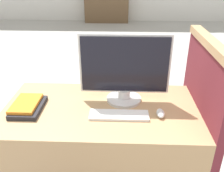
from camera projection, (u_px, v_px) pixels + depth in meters
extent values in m
cube|color=tan|center=(102.00, 151.00, 1.82)|extent=(1.29, 0.71, 0.73)
cube|color=maroon|center=(197.00, 127.00, 1.75)|extent=(0.05, 0.80, 1.14)
cube|color=tan|center=(212.00, 44.00, 1.48)|extent=(0.07, 0.80, 0.05)
cylinder|color=silver|center=(124.00, 99.00, 1.75)|extent=(0.24, 0.24, 0.02)
cylinder|color=silver|center=(124.00, 94.00, 1.73)|extent=(0.08, 0.08, 0.06)
cube|color=silver|center=(125.00, 64.00, 1.64)|extent=(0.60, 0.01, 0.40)
cube|color=black|center=(125.00, 65.00, 1.63)|extent=(0.57, 0.02, 0.38)
cube|color=white|center=(119.00, 115.00, 1.57)|extent=(0.37, 0.12, 0.02)
ellipsoid|color=silver|center=(160.00, 113.00, 1.57)|extent=(0.05, 0.10, 0.04)
cube|color=#232328|center=(28.00, 107.00, 1.64)|extent=(0.18, 0.28, 0.03)
cube|color=orange|center=(26.00, 104.00, 1.63)|extent=(0.16, 0.25, 0.02)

